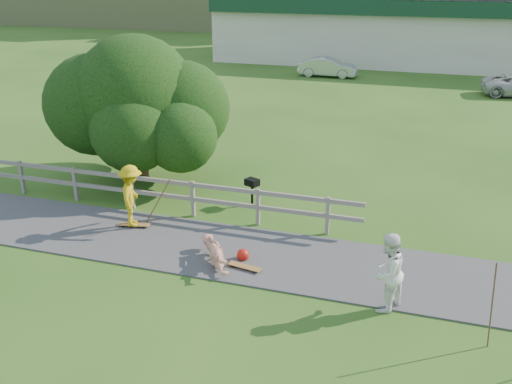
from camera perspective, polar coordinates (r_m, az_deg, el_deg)
ground at (r=13.62m, az=-4.03°, el=-8.92°), size 260.00×260.00×0.00m
path at (r=14.83m, az=-1.91°, el=-6.04°), size 34.00×3.00×0.04m
fence at (r=17.90m, az=-14.04°, el=0.81°), size 15.05×0.10×1.10m
strip_mall at (r=45.98m, az=17.69°, el=15.44°), size 32.50×10.75×5.10m
skater_rider at (r=16.20m, az=-12.31°, el=-0.69°), size 1.02×1.30×1.76m
skater_fallen at (r=14.24m, az=-4.08°, el=-6.01°), size 1.64×1.30×0.62m
spectator_a at (r=12.47m, az=12.99°, el=-7.86°), size 1.00×1.08×1.78m
car_silver at (r=38.64m, az=7.18°, el=12.29°), size 3.83×1.37×1.26m
tree at (r=19.65m, az=-11.77°, el=6.81°), size 6.47×6.47×4.00m
bbq at (r=17.51m, az=-0.39°, el=-0.01°), size 0.49×0.44×0.86m
longboard_rider at (r=16.53m, az=-12.09°, el=-3.35°), size 0.92×0.39×0.10m
longboard_fallen at (r=14.04m, az=-1.13°, el=-7.62°), size 0.88×0.36×0.10m
helmet at (r=14.41m, az=-1.31°, el=-6.29°), size 0.31×0.31×0.31m
pole_rider at (r=16.26m, az=-9.78°, el=-0.51°), size 0.03×0.03×1.71m
pole_spec_left at (r=11.90m, az=22.52°, el=-10.47°), size 0.03×0.03×1.85m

